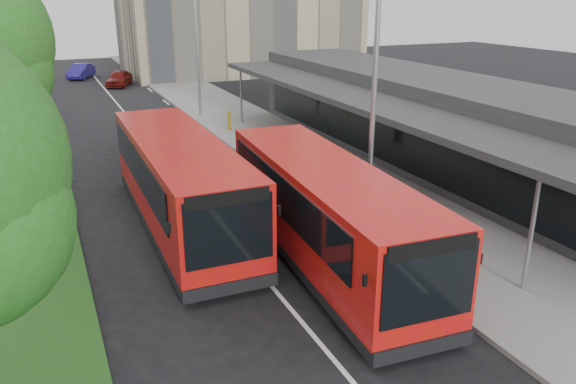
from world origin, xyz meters
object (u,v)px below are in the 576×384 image
lamp_post_near (372,91)px  bus_main (326,214)px  bollard (229,121)px  car_near (119,78)px  car_far (81,71)px  bus_second (180,183)px  litter_bin (282,148)px  lamp_post_far (195,41)px

lamp_post_near → bus_main: size_ratio=0.76×
bollard → car_near: size_ratio=0.27×
bollard → car_near: car_near is taller
car_far → bus_second: bearing=-65.6°
bus_main → litter_bin: bearing=77.0°
bollard → car_near: (-3.23, 19.57, -0.01)m
bollard → lamp_post_near: bearing=-91.8°
bus_main → litter_bin: size_ratio=13.21×
litter_bin → car_near: 26.00m
lamp_post_far → car_near: bearing=100.4°
lamp_post_far → litter_bin: (1.02, -10.79, -4.17)m
bus_main → bollard: size_ratio=9.99×
bus_main → bus_second: bearing=130.4°
bus_second → bollard: bearing=65.5°
lamp_post_near → car_near: lamp_post_near is taller
litter_bin → bollard: bollard is taller
car_near → bollard: bearing=-58.5°
lamp_post_far → litter_bin: bearing=-84.6°
bus_main → litter_bin: bus_main is taller
lamp_post_far → car_near: 15.73m
bus_main → car_far: size_ratio=2.64×
lamp_post_near → bus_main: 4.02m
lamp_post_near → bus_main: bearing=-150.5°
bus_main → car_near: size_ratio=2.69×
car_far → bollard: bearing=-52.9°
lamp_post_far → bollard: 6.16m
lamp_post_near → lamp_post_far: 20.00m
lamp_post_near → bollard: size_ratio=7.57×
car_near → bus_second: bearing=-72.4°
lamp_post_far → bollard: size_ratio=7.57×
car_near → car_far: (-2.54, 6.07, -0.01)m
bus_second → bollard: (5.77, 12.29, -0.88)m
litter_bin → bollard: bearing=95.1°
car_far → lamp_post_far: bearing=-51.4°
bus_main → car_far: (-3.18, 42.20, -0.85)m
car_far → car_near: bearing=-42.9°
bus_main → car_far: bearing=98.0°
litter_bin → car_near: (-3.78, 25.73, 0.12)m
litter_bin → car_near: car_near is taller
lamp_post_far → car_far: lamp_post_far is taller
lamp_post_far → bus_main: (-2.11, -21.19, -3.21)m
lamp_post_far → bus_second: 18.01m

